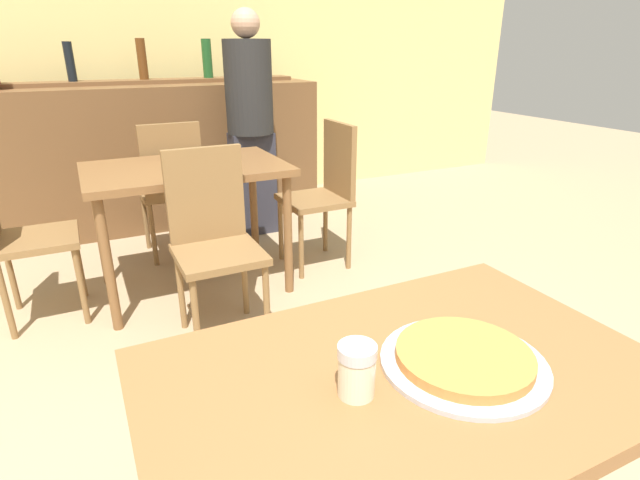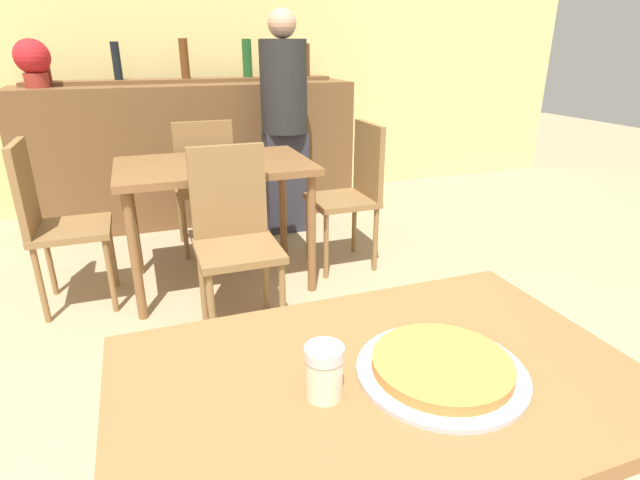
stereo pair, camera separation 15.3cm
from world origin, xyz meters
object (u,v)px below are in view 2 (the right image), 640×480
chair_far_side_left (51,216)px  cheese_shaker (324,371)px  chair_far_side_back (205,179)px  person_standing (284,118)px  potted_plant (33,60)px  chair_far_side_front (234,229)px  chair_far_side_right (354,186)px  pizza_tray (442,367)px

chair_far_side_left → cheese_shaker: (0.78, -2.09, 0.25)m
chair_far_side_back → person_standing: bearing=-159.5°
cheese_shaker → potted_plant: size_ratio=0.35×
chair_far_side_front → chair_far_side_back: (-0.00, 1.06, 0.00)m
chair_far_side_right → pizza_tray: (-0.72, -2.11, 0.21)m
chair_far_side_front → cheese_shaker: bearing=-93.7°
chair_far_side_left → cheese_shaker: 2.24m
potted_plant → chair_far_side_left: bearing=-84.0°
chair_far_side_back → potted_plant: potted_plant is taller
cheese_shaker → potted_plant: (-0.91, 3.38, 0.50)m
chair_far_side_back → potted_plant: size_ratio=2.84×
chair_far_side_back → chair_far_side_left: 1.02m
chair_far_side_back → pizza_tray: chair_far_side_back is taller
chair_far_side_front → chair_far_side_left: bearing=149.0°
chair_far_side_back → cheese_shaker: bearing=87.8°
chair_far_side_left → pizza_tray: size_ratio=2.55×
person_standing → potted_plant: size_ratio=4.95×
chair_far_side_back → cheese_shaker: size_ratio=8.23×
pizza_tray → person_standing: (0.49, 2.87, 0.14)m
potted_plant → chair_far_side_back: bearing=-37.2°
chair_far_side_front → cheese_shaker: 1.58m
chair_far_side_right → person_standing: (-0.23, 0.77, 0.34)m
chair_far_side_right → person_standing: 0.87m
chair_far_side_left → potted_plant: (-0.14, 1.30, 0.75)m
chair_far_side_front → potted_plant: (-1.02, 1.83, 0.75)m
chair_far_side_front → cheese_shaker: chair_far_side_front is taller
potted_plant → cheese_shaker: bearing=-74.9°
chair_far_side_front → potted_plant: size_ratio=2.84×
chair_far_side_right → pizza_tray: 2.24m
chair_far_side_right → pizza_tray: size_ratio=2.55×
chair_far_side_right → pizza_tray: bearing=-18.9°
chair_far_side_right → potted_plant: potted_plant is taller
pizza_tray → person_standing: person_standing is taller
chair_far_side_front → chair_far_side_left: (-0.88, 0.53, 0.00)m
person_standing → chair_far_side_right: bearing=-73.1°
cheese_shaker → potted_plant: 3.54m
chair_far_side_right → potted_plant: bearing=-124.4°
chair_far_side_front → chair_far_side_left: same height
chair_far_side_left → chair_far_side_right: same height
chair_far_side_left → pizza_tray: (1.04, -2.11, 0.21)m
chair_far_side_back → chair_far_side_right: 1.02m
chair_far_side_front → pizza_tray: bearing=-84.2°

